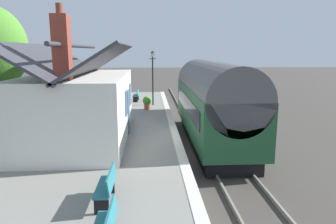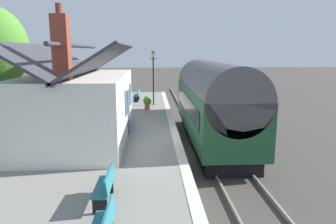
# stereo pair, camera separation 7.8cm
# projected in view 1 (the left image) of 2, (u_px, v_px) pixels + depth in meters

# --- Properties ---
(ground_plane) EXTENTS (160.00, 160.00, 0.00)m
(ground_plane) POSITION_uv_depth(u_px,v_px,m) (200.00, 153.00, 14.97)
(ground_plane) COLOR #423D38
(platform) EXTENTS (32.00, 6.74, 0.92)m
(platform) POSITION_uv_depth(u_px,v_px,m) (108.00, 146.00, 14.63)
(platform) COLOR gray
(platform) RESTS_ON ground
(platform_edge_coping) EXTENTS (32.00, 0.36, 0.02)m
(platform_edge_coping) POSITION_uv_depth(u_px,v_px,m) (176.00, 135.00, 14.72)
(platform_edge_coping) COLOR beige
(platform_edge_coping) RESTS_ON platform
(rail_near) EXTENTS (52.00, 0.08, 0.14)m
(rail_near) POSITION_uv_depth(u_px,v_px,m) (233.00, 151.00, 15.05)
(rail_near) COLOR gray
(rail_near) RESTS_ON ground
(rail_far) EXTENTS (52.00, 0.08, 0.14)m
(rail_far) POSITION_uv_depth(u_px,v_px,m) (204.00, 152.00, 14.97)
(rail_far) COLOR gray
(rail_far) RESTS_ON ground
(train) EXTENTS (10.46, 2.73, 4.32)m
(train) POSITION_uv_depth(u_px,v_px,m) (212.00, 102.00, 16.27)
(train) COLOR black
(train) RESTS_ON ground
(station_building) EXTENTS (8.08, 4.31, 5.54)m
(station_building) POSITION_uv_depth(u_px,v_px,m) (80.00, 105.00, 13.78)
(station_building) COLOR white
(station_building) RESTS_ON platform
(bench_platform_end) EXTENTS (1.40, 0.45, 0.88)m
(bench_platform_end) POSITION_uv_depth(u_px,v_px,m) (107.00, 186.00, 8.08)
(bench_platform_end) COLOR #26727F
(bench_platform_end) RESTS_ON platform
(bench_mid_platform) EXTENTS (1.42, 0.50, 0.88)m
(bench_mid_platform) POSITION_uv_depth(u_px,v_px,m) (137.00, 95.00, 24.73)
(bench_mid_platform) COLOR #26727F
(bench_mid_platform) RESTS_ON platform
(planter_bench_right) EXTENTS (0.60, 0.60, 0.93)m
(planter_bench_right) POSITION_uv_depth(u_px,v_px,m) (147.00, 102.00, 21.16)
(planter_bench_right) COLOR #9E5138
(planter_bench_right) RESTS_ON platform
(planter_under_sign) EXTENTS (0.91, 0.32, 0.61)m
(planter_under_sign) POSITION_uv_depth(u_px,v_px,m) (124.00, 102.00, 22.52)
(planter_under_sign) COLOR gray
(planter_under_sign) RESTS_ON platform
(lamp_post_platform) EXTENTS (0.32, 0.50, 3.96)m
(lamp_post_platform) POSITION_uv_depth(u_px,v_px,m) (153.00, 68.00, 22.52)
(lamp_post_platform) COLOR black
(lamp_post_platform) RESTS_ON platform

